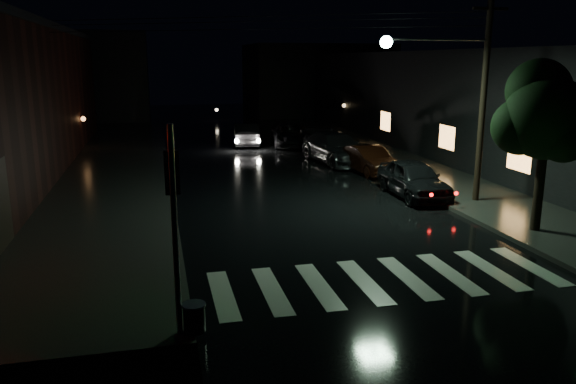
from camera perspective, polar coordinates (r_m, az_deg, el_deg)
ground at (r=13.48m, az=-1.23°, el=-10.76°), size 120.00×120.00×0.00m
sidewalk_left at (r=26.71m, az=-18.27°, el=0.91°), size 6.00×44.00×0.15m
sidewalk_right at (r=29.42m, az=12.23°, el=2.37°), size 4.00×44.00×0.15m
building_right at (r=35.93m, az=19.93°, el=8.53°), size 10.00×40.00×6.00m
building_far_left at (r=57.55m, az=-21.14°, el=10.94°), size 14.00×10.00×8.00m
building_far_right at (r=59.43m, az=2.93°, el=11.35°), size 14.00×10.00×7.00m
crosswalk at (r=14.78m, az=9.94°, el=-8.72°), size 9.00×3.00×0.01m
signal_pole_corner at (r=11.31m, az=-10.45°, el=-7.41°), size 0.68×0.61×4.20m
street_tree at (r=19.30m, az=24.61°, el=6.89°), size 3.10×2.90×5.40m
utility_pole at (r=22.21m, az=17.86°, el=10.36°), size 4.92×0.44×8.00m
parked_car_a at (r=23.48m, az=12.63°, el=1.33°), size 1.88×4.48×1.51m
parked_car_b at (r=27.99m, az=8.19°, el=3.25°), size 1.91×4.26×1.36m
parked_car_c at (r=30.72m, az=4.88°, el=4.49°), size 3.02×5.89×1.63m
parked_car_d at (r=36.62m, az=0.34°, el=5.81°), size 3.02×5.48×1.45m
oncoming_car at (r=37.06m, az=-4.27°, el=5.87°), size 2.07×4.58×1.46m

